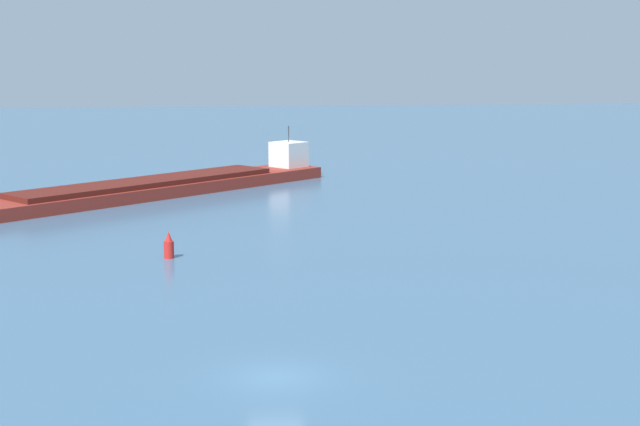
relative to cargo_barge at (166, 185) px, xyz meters
name	(u,v)px	position (x,y,z in m)	size (l,w,h in m)	color
ground_plane	(276,378)	(8.06, -54.94, -0.90)	(400.00, 400.00, 0.00)	#3D607F
cargo_barge	(166,185)	(0.00, 0.00, 0.00)	(34.62, 31.40, 5.78)	maroon
channel_buoy_red	(169,247)	(1.98, -29.83, -0.08)	(0.70, 0.70, 1.90)	red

